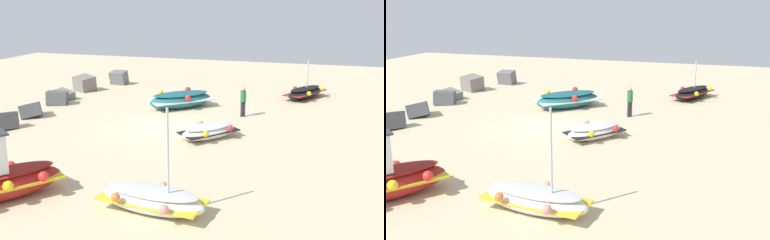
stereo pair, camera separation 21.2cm
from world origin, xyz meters
TOP-DOWN VIEW (x-y plane):
  - ground_plane at (0.00, 0.00)m, footprint 52.61×52.61m
  - fishing_boat_0 at (4.58, 0.35)m, footprint 4.08×4.08m
  - fishing_boat_1 at (-9.26, -3.43)m, footprint 1.98×3.77m
  - fishing_boat_2 at (-1.08, -3.03)m, footprint 3.18×2.87m
  - fishing_boat_4 at (9.68, -6.75)m, footprint 3.91×2.80m
  - person_walking at (3.60, -3.74)m, footprint 0.32×0.32m
  - breakwater_rocks at (0.04, 8.18)m, footprint 21.23×2.97m

SIDE VIEW (x-z plane):
  - ground_plane at x=0.00m, z-range 0.00..0.00m
  - fishing_boat_2 at x=-1.08m, z-range -0.02..0.76m
  - fishing_boat_4 at x=9.68m, z-range -0.90..1.71m
  - fishing_boat_1 at x=-9.26m, z-range -1.33..2.18m
  - breakwater_rocks at x=0.04m, z-range -0.26..1.14m
  - fishing_boat_0 at x=4.58m, z-range -0.02..1.08m
  - person_walking at x=3.60m, z-range 0.13..1.87m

